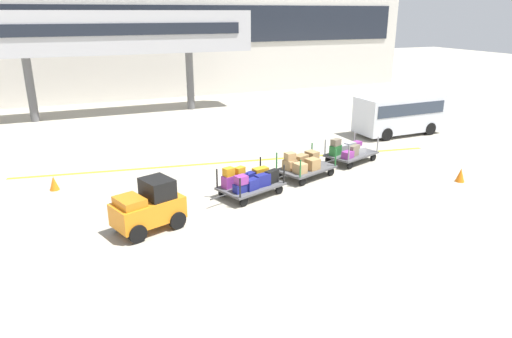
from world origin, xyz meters
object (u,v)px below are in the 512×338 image
(shuttle_van, at_px, (399,112))
(safety_cone_near, at_px, (460,175))
(baggage_tug, at_px, (149,207))
(baggage_cart_tail, at_px, (349,151))
(safety_cone_far, at_px, (54,183))
(baggage_cart_lead, at_px, (250,181))
(baggage_cart_middle, at_px, (304,165))

(shuttle_van, xyz_separation_m, safety_cone_near, (-2.63, -7.09, -0.96))
(baggage_tug, distance_m, baggage_cart_tail, 10.05)
(baggage_tug, height_order, safety_cone_far, baggage_tug)
(baggage_cart_lead, height_order, shuttle_van, shuttle_van)
(shuttle_van, distance_m, safety_cone_far, 17.63)
(baggage_tug, height_order, baggage_cart_tail, baggage_tug)
(shuttle_van, relative_size, safety_cone_near, 8.82)
(baggage_cart_middle, relative_size, safety_cone_far, 5.58)
(baggage_cart_middle, xyz_separation_m, safety_cone_near, (5.47, -2.89, -0.25))
(shuttle_van, bearing_deg, baggage_cart_middle, -152.62)
(baggage_cart_middle, relative_size, shuttle_van, 0.63)
(baggage_cart_middle, bearing_deg, baggage_cart_tail, 19.03)
(baggage_cart_middle, xyz_separation_m, baggage_cart_tail, (2.79, 0.96, -0.02))
(shuttle_van, bearing_deg, safety_cone_far, -173.98)
(baggage_tug, xyz_separation_m, shuttle_van, (14.77, 6.59, 0.48))
(safety_cone_far, bearing_deg, safety_cone_near, -19.41)
(baggage_cart_middle, bearing_deg, baggage_tug, -160.21)
(baggage_cart_lead, xyz_separation_m, safety_cone_near, (8.25, -1.87, -0.28))
(baggage_tug, distance_m, baggage_cart_middle, 7.10)
(safety_cone_near, bearing_deg, baggage_cart_middle, 152.10)
(safety_cone_near, xyz_separation_m, safety_cone_far, (-14.88, 5.24, 0.00))
(baggage_tug, bearing_deg, baggage_cart_tail, 19.56)
(baggage_cart_tail, xyz_separation_m, safety_cone_near, (2.67, -3.86, -0.23))
(baggage_cart_tail, distance_m, shuttle_van, 6.25)
(baggage_cart_lead, bearing_deg, baggage_cart_middle, 20.22)
(shuttle_van, bearing_deg, baggage_cart_lead, -154.38)
(baggage_cart_tail, bearing_deg, baggage_tug, -160.44)
(baggage_cart_tail, distance_m, safety_cone_near, 4.70)
(baggage_cart_lead, bearing_deg, safety_cone_far, 153.00)
(shuttle_van, distance_m, safety_cone_near, 7.62)
(baggage_cart_lead, bearing_deg, baggage_cart_tail, 19.63)
(baggage_tug, relative_size, safety_cone_far, 4.27)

